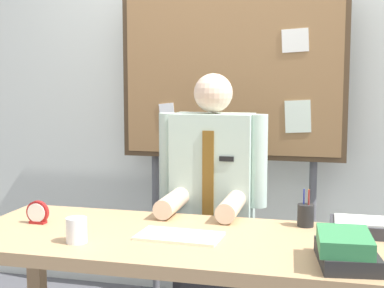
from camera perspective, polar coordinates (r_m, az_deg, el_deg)
name	(u,v)px	position (r m, az deg, el deg)	size (l,w,h in m)	color
back_wall	(237,83)	(3.40, 4.73, 6.40)	(6.40, 0.08, 2.70)	silver
desk	(181,258)	(2.24, -1.18, -11.83)	(1.77, 0.72, 0.75)	tan
person	(212,222)	(2.80, 2.13, -8.15)	(0.55, 0.56, 1.40)	#2D2D33
bulletin_board	(231,80)	(3.20, 4.12, 6.65)	(1.32, 0.09, 1.88)	#4C3823
book_stack	(346,249)	(1.95, 15.72, -10.53)	(0.22, 0.31, 0.11)	#262626
open_notebook	(178,236)	(2.19, -1.42, -9.57)	(0.33, 0.18, 0.01)	#F4EFCC
desk_clock	(38,213)	(2.48, -15.81, -6.98)	(0.10, 0.04, 0.10)	maroon
coffee_mug	(77,230)	(2.16, -11.95, -8.79)	(0.08, 0.08, 0.10)	white
pen_holder	(306,215)	(2.39, 11.77, -7.26)	(0.07, 0.07, 0.16)	#262626
paper_tray	(363,227)	(2.34, 17.37, -8.25)	(0.26, 0.20, 0.06)	#333338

